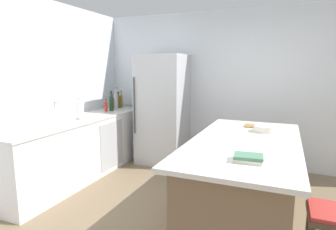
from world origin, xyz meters
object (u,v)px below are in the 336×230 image
object	(u,v)px
bar_stool	(334,227)
wine_bottle	(111,103)
whiskey_bottle	(119,101)
soda_bottle	(116,101)
vinegar_bottle	(113,103)
cutting_board	(257,126)
refrigerator	(163,109)
gin_bottle	(111,103)
cookbook_stack	(248,158)
olive_oil_bottle	(121,101)
hot_sauce_bottle	(106,106)
sink_faucet	(56,111)
kitchen_island	(243,181)
paper_towel_roll	(79,110)
mixing_bowl	(265,129)

from	to	relation	value
bar_stool	wine_bottle	bearing A→B (deg)	148.59
whiskey_bottle	soda_bottle	xyz separation A→B (m)	(0.01, -0.11, 0.03)
vinegar_bottle	cutting_board	bearing A→B (deg)	-13.18
refrigerator	gin_bottle	bearing A→B (deg)	-166.77
cookbook_stack	whiskey_bottle	bearing A→B (deg)	139.91
vinegar_bottle	wine_bottle	world-z (taller)	wine_bottle
olive_oil_bottle	hot_sauce_bottle	xyz separation A→B (m)	(0.05, -0.57, -0.03)
cookbook_stack	cutting_board	bearing A→B (deg)	92.85
hot_sauce_bottle	cookbook_stack	bearing A→B (deg)	-33.91
sink_faucet	vinegar_bottle	bearing A→B (deg)	90.61
kitchen_island	whiskey_bottle	bearing A→B (deg)	148.48
bar_stool	vinegar_bottle	distance (m)	3.92
bar_stool	soda_bottle	size ratio (longest dim) A/B	1.69
bar_stool	gin_bottle	bearing A→B (deg)	147.84
refrigerator	olive_oil_bottle	world-z (taller)	refrigerator
paper_towel_roll	mixing_bowl	distance (m)	2.58
hot_sauce_bottle	mixing_bowl	world-z (taller)	hot_sauce_bottle
paper_towel_roll	soda_bottle	bearing A→B (deg)	95.88
wine_bottle	mixing_bowl	distance (m)	2.69
bar_stool	mixing_bowl	size ratio (longest dim) A/B	2.58
soda_bottle	cutting_board	size ratio (longest dim) A/B	1.27
soda_bottle	hot_sauce_bottle	world-z (taller)	soda_bottle
gin_bottle	hot_sauce_bottle	size ratio (longest dim) A/B	1.43
wine_bottle	cutting_board	size ratio (longest dim) A/B	1.15
cookbook_stack	gin_bottle	bearing A→B (deg)	143.36
bar_stool	cutting_board	xyz separation A→B (m)	(-0.69, 1.52, 0.38)
soda_bottle	gin_bottle	distance (m)	0.18
whiskey_bottle	cookbook_stack	bearing A→B (deg)	-40.09
refrigerator	bar_stool	size ratio (longest dim) A/B	2.88
refrigerator	cutting_board	world-z (taller)	refrigerator
kitchen_island	wine_bottle	bearing A→B (deg)	154.29
refrigerator	hot_sauce_bottle	world-z (taller)	refrigerator
gin_bottle	cutting_board	distance (m)	2.61
soda_bottle	gin_bottle	size ratio (longest dim) A/B	1.22
cutting_board	kitchen_island	bearing A→B (deg)	-93.18
kitchen_island	refrigerator	distance (m)	2.24
paper_towel_roll	soda_bottle	world-z (taller)	soda_bottle
sink_faucet	cutting_board	distance (m)	2.68
soda_bottle	vinegar_bottle	bearing A→B (deg)	-90.74
soda_bottle	mixing_bowl	world-z (taller)	soda_bottle
paper_towel_roll	cutting_board	size ratio (longest dim) A/B	1.03
kitchen_island	cutting_board	xyz separation A→B (m)	(0.04, 0.75, 0.45)
bar_stool	soda_bottle	xyz separation A→B (m)	(-3.26, 2.22, 0.52)
kitchen_island	vinegar_bottle	bearing A→B (deg)	151.84
refrigerator	cutting_board	bearing A→B (deg)	-24.23
hot_sauce_bottle	mixing_bowl	size ratio (longest dim) A/B	0.87
soda_bottle	cookbook_stack	size ratio (longest dim) A/B	1.59
vinegar_bottle	olive_oil_bottle	bearing A→B (deg)	90.63
olive_oil_bottle	sink_faucet	bearing A→B (deg)	-89.39
refrigerator	wine_bottle	xyz separation A→B (m)	(-0.84, -0.31, 0.10)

